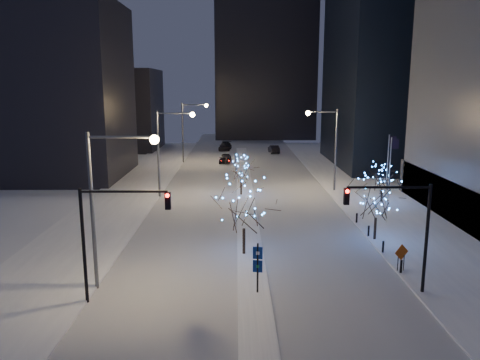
{
  "coord_description": "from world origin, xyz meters",
  "views": [
    {
      "loc": [
        -1.08,
        -26.05,
        12.71
      ],
      "look_at": [
        -0.76,
        12.23,
        5.0
      ],
      "focal_mm": 35.0,
      "sensor_mm": 36.0,
      "label": 1
    }
  ],
  "objects_px": {
    "street_lamp_w_mid": "(167,142)",
    "wayfinding_sign": "(258,263)",
    "traffic_signal_east": "(402,220)",
    "traffic_signal_west": "(109,226)",
    "car_far": "(225,146)",
    "construction_sign": "(401,255)",
    "car_near": "(225,158)",
    "street_lamp_east": "(329,139)",
    "car_mid": "(274,149)",
    "street_lamp_w_near": "(108,189)",
    "street_lamp_w_far": "(189,124)",
    "holiday_tree_median_far": "(241,170)",
    "holiday_tree_plaza_near": "(377,199)",
    "holiday_tree_plaza_far": "(383,178)",
    "holiday_tree_median_near": "(244,206)"
  },
  "relations": [
    {
      "from": "street_lamp_w_near",
      "to": "traffic_signal_west",
      "type": "distance_m",
      "value": 2.7
    },
    {
      "from": "car_far",
      "to": "construction_sign",
      "type": "height_order",
      "value": "construction_sign"
    },
    {
      "from": "street_lamp_w_near",
      "to": "car_mid",
      "type": "relative_size",
      "value": 2.17
    },
    {
      "from": "street_lamp_east",
      "to": "street_lamp_w_far",
      "type": "bearing_deg",
      "value": 130.85
    },
    {
      "from": "traffic_signal_east",
      "to": "construction_sign",
      "type": "bearing_deg",
      "value": 68.06
    },
    {
      "from": "street_lamp_w_mid",
      "to": "holiday_tree_median_far",
      "type": "bearing_deg",
      "value": 4.9
    },
    {
      "from": "street_lamp_w_far",
      "to": "street_lamp_east",
      "type": "relative_size",
      "value": 1.0
    },
    {
      "from": "holiday_tree_median_near",
      "to": "holiday_tree_median_far",
      "type": "distance_m",
      "value": 19.88
    },
    {
      "from": "wayfinding_sign",
      "to": "holiday_tree_median_near",
      "type": "bearing_deg",
      "value": 107.71
    },
    {
      "from": "street_lamp_w_near",
      "to": "street_lamp_w_far",
      "type": "height_order",
      "value": "same"
    },
    {
      "from": "car_mid",
      "to": "car_near",
      "type": "bearing_deg",
      "value": 46.35
    },
    {
      "from": "car_far",
      "to": "street_lamp_east",
      "type": "bearing_deg",
      "value": -65.09
    },
    {
      "from": "street_lamp_w_mid",
      "to": "wayfinding_sign",
      "type": "height_order",
      "value": "street_lamp_w_mid"
    },
    {
      "from": "street_lamp_w_near",
      "to": "traffic_signal_west",
      "type": "bearing_deg",
      "value": -76.04
    },
    {
      "from": "car_near",
      "to": "holiday_tree_median_near",
      "type": "distance_m",
      "value": 44.1
    },
    {
      "from": "street_lamp_east",
      "to": "holiday_tree_median_far",
      "type": "distance_m",
      "value": 11.33
    },
    {
      "from": "street_lamp_w_far",
      "to": "traffic_signal_west",
      "type": "distance_m",
      "value": 52.04
    },
    {
      "from": "traffic_signal_west",
      "to": "car_near",
      "type": "relative_size",
      "value": 1.53
    },
    {
      "from": "traffic_signal_east",
      "to": "wayfinding_sign",
      "type": "height_order",
      "value": "traffic_signal_east"
    },
    {
      "from": "traffic_signal_east",
      "to": "traffic_signal_west",
      "type": "bearing_deg",
      "value": -176.71
    },
    {
      "from": "street_lamp_w_mid",
      "to": "car_mid",
      "type": "distance_m",
      "value": 39.92
    },
    {
      "from": "street_lamp_east",
      "to": "holiday_tree_median_far",
      "type": "bearing_deg",
      "value": -167.86
    },
    {
      "from": "holiday_tree_median_far",
      "to": "wayfinding_sign",
      "type": "relative_size",
      "value": 1.36
    },
    {
      "from": "holiday_tree_median_far",
      "to": "wayfinding_sign",
      "type": "distance_m",
      "value": 26.75
    },
    {
      "from": "car_far",
      "to": "holiday_tree_plaza_near",
      "type": "bearing_deg",
      "value": -70.91
    },
    {
      "from": "street_lamp_w_near",
      "to": "holiday_tree_plaza_far",
      "type": "bearing_deg",
      "value": 42.69
    },
    {
      "from": "street_lamp_east",
      "to": "construction_sign",
      "type": "relative_size",
      "value": 5.19
    },
    {
      "from": "car_near",
      "to": "holiday_tree_plaza_far",
      "type": "distance_m",
      "value": 33.06
    },
    {
      "from": "traffic_signal_east",
      "to": "holiday_tree_plaza_near",
      "type": "xyz_separation_m",
      "value": [
        1.56,
        10.23,
        -1.21
      ]
    },
    {
      "from": "holiday_tree_median_near",
      "to": "construction_sign",
      "type": "xyz_separation_m",
      "value": [
        10.8,
        -3.49,
        -2.56
      ]
    },
    {
      "from": "construction_sign",
      "to": "traffic_signal_west",
      "type": "bearing_deg",
      "value": 169.51
    },
    {
      "from": "car_near",
      "to": "traffic_signal_east",
      "type": "bearing_deg",
      "value": -72.74
    },
    {
      "from": "wayfinding_sign",
      "to": "street_lamp_w_near",
      "type": "bearing_deg",
      "value": -174.58
    },
    {
      "from": "car_near",
      "to": "car_mid",
      "type": "xyz_separation_m",
      "value": [
        9.11,
        11.7,
        -0.02
      ]
    },
    {
      "from": "street_lamp_w_mid",
      "to": "holiday_tree_median_near",
      "type": "xyz_separation_m",
      "value": [
        8.44,
        -19.14,
        -2.63
      ]
    },
    {
      "from": "street_lamp_w_near",
      "to": "traffic_signal_east",
      "type": "distance_m",
      "value": 17.99
    },
    {
      "from": "car_near",
      "to": "car_mid",
      "type": "relative_size",
      "value": 1.0
    },
    {
      "from": "street_lamp_east",
      "to": "holiday_tree_plaza_near",
      "type": "xyz_separation_m",
      "value": [
        0.42,
        -18.78,
        -2.9
      ]
    },
    {
      "from": "traffic_signal_west",
      "to": "wayfinding_sign",
      "type": "distance_m",
      "value": 9.14
    },
    {
      "from": "traffic_signal_west",
      "to": "car_far",
      "type": "bearing_deg",
      "value": 85.63
    },
    {
      "from": "holiday_tree_median_near",
      "to": "holiday_tree_plaza_near",
      "type": "height_order",
      "value": "holiday_tree_median_near"
    },
    {
      "from": "traffic_signal_west",
      "to": "holiday_tree_median_near",
      "type": "distance_m",
      "value": 11.21
    },
    {
      "from": "car_near",
      "to": "holiday_tree_median_near",
      "type": "xyz_separation_m",
      "value": [
        2.41,
        -43.93,
        3.09
      ]
    },
    {
      "from": "holiday_tree_plaza_far",
      "to": "car_far",
      "type": "bearing_deg",
      "value": 112.77
    },
    {
      "from": "street_lamp_w_mid",
      "to": "holiday_tree_plaza_far",
      "type": "height_order",
      "value": "street_lamp_w_mid"
    },
    {
      "from": "car_near",
      "to": "holiday_tree_plaza_far",
      "type": "height_order",
      "value": "holiday_tree_plaza_far"
    },
    {
      "from": "street_lamp_east",
      "to": "car_near",
      "type": "bearing_deg",
      "value": 120.8
    },
    {
      "from": "holiday_tree_plaza_far",
      "to": "car_near",
      "type": "bearing_deg",
      "value": 122.86
    },
    {
      "from": "traffic_signal_west",
      "to": "holiday_tree_plaza_far",
      "type": "distance_m",
      "value": 33.66
    },
    {
      "from": "street_lamp_w_far",
      "to": "car_far",
      "type": "distance_m",
      "value": 17.56
    }
  ]
}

